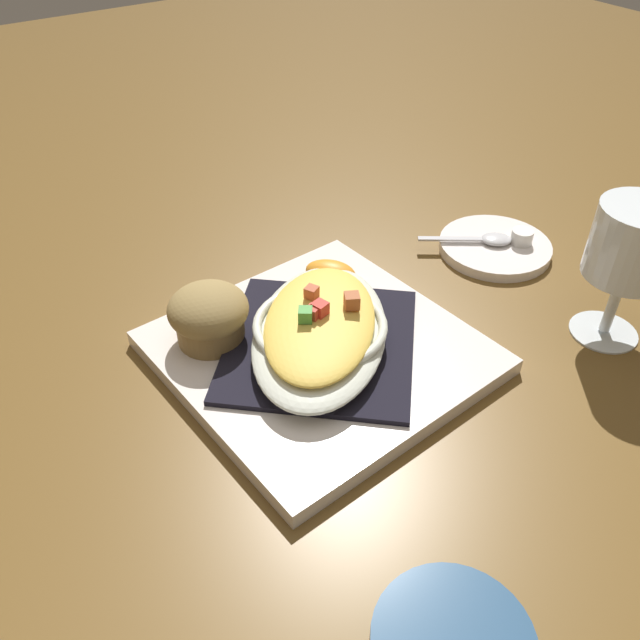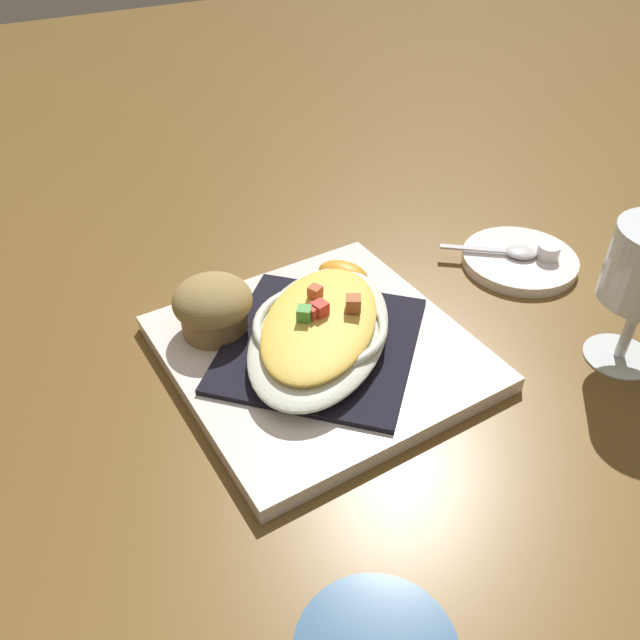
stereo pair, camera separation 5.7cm
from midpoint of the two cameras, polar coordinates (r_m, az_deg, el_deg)
name	(u,v)px [view 2 (the right image)]	position (r m, az deg, el deg)	size (l,w,h in m)	color
ground_plane	(320,359)	(0.60, 2.72, -3.48)	(2.60, 2.60, 0.00)	brown
square_plate	(320,352)	(0.60, 2.75, -2.93)	(0.25, 0.25, 0.02)	white
folded_napkin	(320,344)	(0.59, 2.78, -2.18)	(0.17, 0.17, 0.01)	black
gratin_dish	(320,328)	(0.58, 2.83, -0.79)	(0.22, 0.23, 0.04)	silver
muffin	(213,306)	(0.59, -6.57, 1.10)	(0.07, 0.07, 0.05)	olive
orange_garnish	(343,276)	(0.66, 4.48, 3.73)	(0.06, 0.06, 0.02)	#45276C
creamer_saucer	(519,260)	(0.76, 19.01, 4.85)	(0.12, 0.12, 0.01)	white
spoon	(515,252)	(0.75, 18.66, 5.55)	(0.09, 0.07, 0.01)	silver
creamer_cup_0	(548,252)	(0.76, 21.29, 5.47)	(0.02, 0.02, 0.02)	silver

